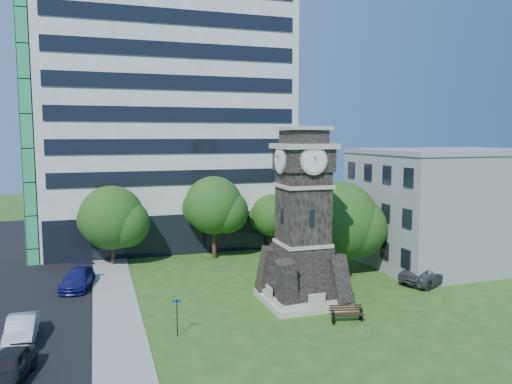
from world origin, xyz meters
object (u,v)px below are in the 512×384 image
object	(u,v)px
car_street_north	(77,279)
park_bench	(347,313)
car_street_south	(8,367)
car_east_lot	(429,274)
car_street_mid	(21,330)
street_sign	(177,313)
clock_tower	(303,228)

from	to	relation	value
car_street_north	park_bench	distance (m)	20.56
car_street_south	car_east_lot	size ratio (longest dim) A/B	0.81
car_street_mid	park_bench	bearing A→B (deg)	-9.01
car_east_lot	street_sign	bearing A→B (deg)	81.06
car_street_mid	street_sign	world-z (taller)	street_sign
street_sign	park_bench	bearing A→B (deg)	12.28
car_street_south	car_street_mid	world-z (taller)	car_street_south
car_street_mid	car_street_north	xyz separation A→B (m)	(2.69, 9.71, -0.01)
park_bench	car_street_mid	bearing A→B (deg)	-175.50
car_street_mid	street_sign	distance (m)	8.73
car_street_south	car_street_mid	distance (m)	4.91
car_street_south	park_bench	bearing A→B (deg)	16.56
park_bench	street_sign	bearing A→B (deg)	-171.93
car_east_lot	street_sign	world-z (taller)	street_sign
car_street_mid	car_east_lot	distance (m)	29.24
car_street_south	park_bench	world-z (taller)	car_street_south
clock_tower	car_street_north	distance (m)	17.79
clock_tower	park_bench	distance (m)	6.52
street_sign	car_east_lot	bearing A→B (deg)	29.55
car_east_lot	car_street_north	bearing A→B (deg)	53.64
car_street_north	park_bench	xyz separation A→B (m)	(16.26, -12.58, -0.14)
clock_tower	car_street_south	distance (m)	19.40
car_street_south	park_bench	distance (m)	19.03
clock_tower	street_sign	bearing A→B (deg)	-159.82
car_street_north	street_sign	bearing A→B (deg)	-51.97
car_street_north	car_east_lot	xyz separation A→B (m)	(26.44, -7.18, 0.04)
clock_tower	car_street_mid	world-z (taller)	clock_tower
car_street_south	car_street_north	distance (m)	14.86
car_street_mid	car_street_north	size ratio (longest dim) A/B	0.89
clock_tower	car_east_lot	size ratio (longest dim) A/B	2.28
car_street_north	car_east_lot	bearing A→B (deg)	-3.62
clock_tower	street_sign	world-z (taller)	clock_tower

